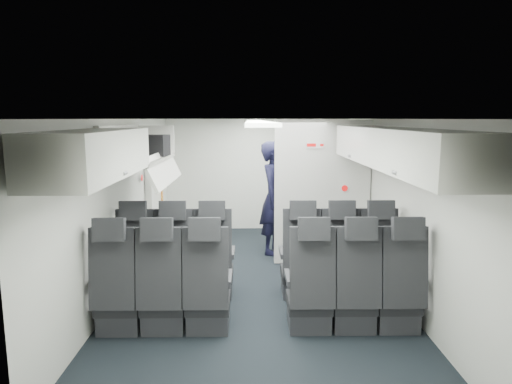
{
  "coord_description": "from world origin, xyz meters",
  "views": [
    {
      "loc": [
        -0.1,
        -5.83,
        2.15
      ],
      "look_at": [
        0.0,
        0.4,
        1.15
      ],
      "focal_mm": 32.0,
      "sensor_mm": 36.0,
      "label": 1
    }
  ],
  "objects_px": {
    "galley_unit": "(304,183)",
    "boarding_door": "(155,193)",
    "seat_row_mid": "(259,293)",
    "flight_attendant": "(274,198)",
    "carry_on_bag": "(150,145)",
    "seat_row_front": "(257,265)"
  },
  "relations": [
    {
      "from": "galley_unit",
      "to": "boarding_door",
      "type": "xyz_separation_m",
      "value": [
        -2.59,
        -1.17,
        0.0
      ]
    },
    {
      "from": "seat_row_mid",
      "to": "galley_unit",
      "type": "height_order",
      "value": "galley_unit"
    },
    {
      "from": "seat_row_mid",
      "to": "flight_attendant",
      "type": "distance_m",
      "value": 2.85
    },
    {
      "from": "seat_row_mid",
      "to": "carry_on_bag",
      "type": "distance_m",
      "value": 2.43
    },
    {
      "from": "seat_row_front",
      "to": "flight_attendant",
      "type": "distance_m",
      "value": 1.98
    },
    {
      "from": "boarding_door",
      "to": "flight_attendant",
      "type": "relative_size",
      "value": 1.03
    },
    {
      "from": "flight_attendant",
      "to": "carry_on_bag",
      "type": "relative_size",
      "value": 4.11
    },
    {
      "from": "galley_unit",
      "to": "flight_attendant",
      "type": "xyz_separation_m",
      "value": [
        -0.64,
        -1.36,
        -0.05
      ]
    },
    {
      "from": "galley_unit",
      "to": "boarding_door",
      "type": "relative_size",
      "value": 1.02
    },
    {
      "from": "flight_attendant",
      "to": "carry_on_bag",
      "type": "bearing_deg",
      "value": 148.65
    },
    {
      "from": "carry_on_bag",
      "to": "seat_row_front",
      "type": "bearing_deg",
      "value": -14.31
    },
    {
      "from": "boarding_door",
      "to": "flight_attendant",
      "type": "height_order",
      "value": "boarding_door"
    },
    {
      "from": "boarding_door",
      "to": "seat_row_front",
      "type": "bearing_deg",
      "value": -51.84
    },
    {
      "from": "seat_row_front",
      "to": "seat_row_mid",
      "type": "height_order",
      "value": "same"
    },
    {
      "from": "flight_attendant",
      "to": "carry_on_bag",
      "type": "xyz_separation_m",
      "value": [
        -1.66,
        -1.36,
        0.92
      ]
    },
    {
      "from": "flight_attendant",
      "to": "boarding_door",
      "type": "bearing_deg",
      "value": 103.7
    },
    {
      "from": "seat_row_front",
      "to": "carry_on_bag",
      "type": "distance_m",
      "value": 2.03
    },
    {
      "from": "seat_row_front",
      "to": "seat_row_mid",
      "type": "relative_size",
      "value": 1.0
    },
    {
      "from": "seat_row_front",
      "to": "seat_row_mid",
      "type": "xyz_separation_m",
      "value": [
        0.0,
        -0.9,
        0.0
      ]
    },
    {
      "from": "seat_row_mid",
      "to": "flight_attendant",
      "type": "relative_size",
      "value": 1.85
    },
    {
      "from": "seat_row_front",
      "to": "boarding_door",
      "type": "height_order",
      "value": "boarding_door"
    },
    {
      "from": "seat_row_front",
      "to": "boarding_door",
      "type": "relative_size",
      "value": 1.79
    }
  ]
}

